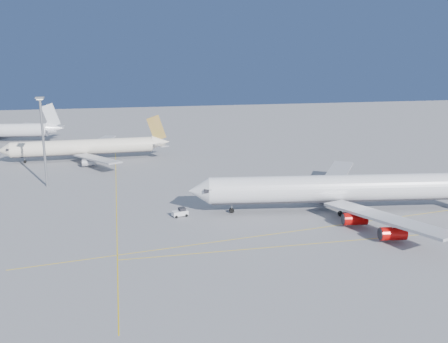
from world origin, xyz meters
TOP-DOWN VIEW (x-y plane):
  - ground at (0.00, 0.00)m, footprint 500.00×500.00m
  - taxiway_lines at (-14.71, 6.34)m, footprint 118.86×140.00m
  - airliner_virgin at (13.55, 5.19)m, footprint 73.81×65.79m
  - airliner_etihad at (-49.66, 78.25)m, footprint 59.30×54.83m
  - pushback_tug at (-25.27, 8.86)m, footprint 3.99×2.97m
  - light_mast at (-59.40, 43.68)m, footprint 2.21×2.21m

SIDE VIEW (x-z plane):
  - ground at x=0.00m, z-range 0.00..0.00m
  - taxiway_lines at x=-14.71m, z-range 0.00..0.02m
  - pushback_tug at x=-25.27m, z-range -0.07..1.97m
  - airliner_etihad at x=-49.66m, z-range -3.03..12.46m
  - airliner_virgin at x=13.55m, z-range -3.62..14.60m
  - light_mast at x=-59.40m, z-range 2.31..27.92m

